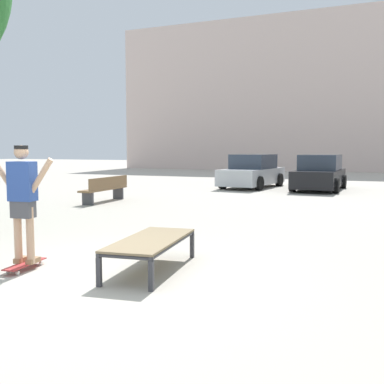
{
  "coord_description": "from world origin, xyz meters",
  "views": [
    {
      "loc": [
        3.67,
        -5.09,
        1.73
      ],
      "look_at": [
        0.6,
        2.15,
        1.0
      ],
      "focal_mm": 43.33,
      "sensor_mm": 36.0,
      "label": 1
    }
  ],
  "objects_px": {
    "skateboard": "(25,264)",
    "car_black": "(319,174)",
    "car_silver": "(252,172)",
    "skate_box": "(151,242)",
    "park_bench": "(105,188)",
    "skater": "(23,196)"
  },
  "relations": [
    {
      "from": "skate_box",
      "to": "park_bench",
      "type": "height_order",
      "value": "park_bench"
    },
    {
      "from": "skateboard",
      "to": "car_black",
      "type": "relative_size",
      "value": 0.19
    },
    {
      "from": "car_silver",
      "to": "skater",
      "type": "bearing_deg",
      "value": -86.66
    },
    {
      "from": "car_black",
      "to": "skateboard",
      "type": "bearing_deg",
      "value": -97.86
    },
    {
      "from": "car_silver",
      "to": "skateboard",
      "type": "bearing_deg",
      "value": -86.66
    },
    {
      "from": "skateboard",
      "to": "skater",
      "type": "bearing_deg",
      "value": 98.2
    },
    {
      "from": "skateboard",
      "to": "car_silver",
      "type": "height_order",
      "value": "car_silver"
    },
    {
      "from": "skateboard",
      "to": "skate_box",
      "type": "bearing_deg",
      "value": 21.58
    },
    {
      "from": "skate_box",
      "to": "park_bench",
      "type": "distance_m",
      "value": 8.93
    },
    {
      "from": "skateboard",
      "to": "park_bench",
      "type": "distance_m",
      "value": 8.62
    },
    {
      "from": "skate_box",
      "to": "car_silver",
      "type": "relative_size",
      "value": 0.45
    },
    {
      "from": "skater",
      "to": "car_black",
      "type": "xyz_separation_m",
      "value": [
        2.09,
        15.15,
        -0.38
      ]
    },
    {
      "from": "skateboard",
      "to": "car_silver",
      "type": "distance_m",
      "value": 15.37
    },
    {
      "from": "skater",
      "to": "car_silver",
      "type": "distance_m",
      "value": 15.36
    },
    {
      "from": "car_silver",
      "to": "park_bench",
      "type": "height_order",
      "value": "car_silver"
    },
    {
      "from": "skate_box",
      "to": "park_bench",
      "type": "relative_size",
      "value": 0.82
    },
    {
      "from": "skater",
      "to": "park_bench",
      "type": "xyz_separation_m",
      "value": [
        -3.76,
        7.74,
        -0.62
      ]
    },
    {
      "from": "skate_box",
      "to": "car_black",
      "type": "relative_size",
      "value": 0.47
    },
    {
      "from": "skateboard",
      "to": "park_bench",
      "type": "xyz_separation_m",
      "value": [
        -3.76,
        7.74,
        0.37
      ]
    },
    {
      "from": "car_black",
      "to": "skate_box",
      "type": "bearing_deg",
      "value": -91.58
    },
    {
      "from": "skateboard",
      "to": "park_bench",
      "type": "height_order",
      "value": "park_bench"
    },
    {
      "from": "car_black",
      "to": "car_silver",
      "type": "bearing_deg",
      "value": 176.72
    }
  ]
}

